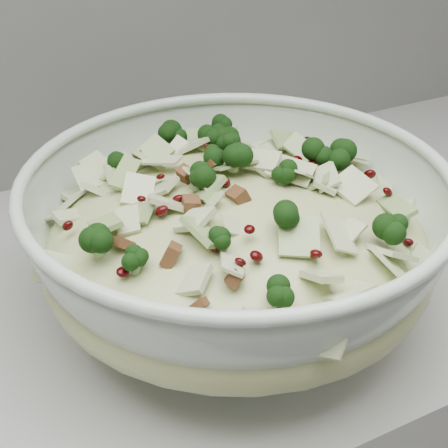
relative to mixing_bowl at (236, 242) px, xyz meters
name	(u,v)px	position (x,y,z in m)	size (l,w,h in m)	color
mixing_bowl	(236,242)	(0.00, 0.00, 0.00)	(0.46, 0.46, 0.16)	beige
salad	(237,219)	(0.00, 0.00, 0.03)	(0.41, 0.41, 0.17)	tan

